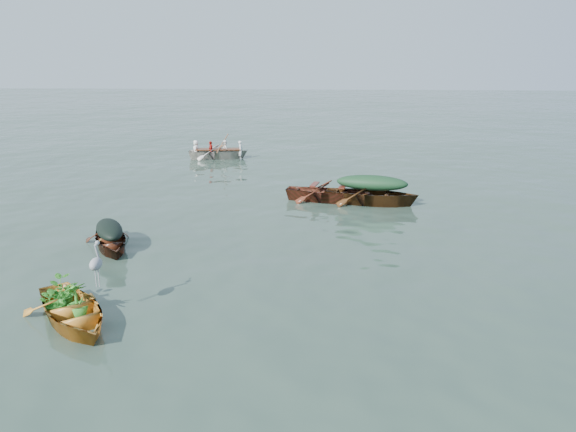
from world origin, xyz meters
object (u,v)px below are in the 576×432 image
yellow_dinghy (73,323)px  heron (97,272)px  open_wooden_boat (328,201)px  rowed_boat (219,159)px  green_tarp_boat (371,204)px  dark_covered_boat (111,248)px

yellow_dinghy → heron: bearing=5.2°
open_wooden_boat → rowed_boat: size_ratio=1.04×
green_tarp_boat → rowed_boat: green_tarp_boat is taller
green_tarp_boat → rowed_boat: (-6.88, 8.24, 0.00)m
rowed_boat → dark_covered_boat: bearing=171.1°
green_tarp_boat → open_wooden_boat: 1.49m
dark_covered_boat → heron: size_ratio=3.46×
yellow_dinghy → rowed_boat: size_ratio=0.83×
rowed_boat → open_wooden_boat: bearing=-153.1°
yellow_dinghy → rowed_boat: 17.58m
green_tarp_boat → yellow_dinghy: bearing=156.5°
heron → green_tarp_boat: bearing=15.7°
open_wooden_boat → heron: (-4.51, -9.21, 0.92)m
dark_covered_boat → green_tarp_boat: 8.83m
dark_covered_boat → open_wooden_boat: open_wooden_boat is taller
green_tarp_boat → heron: 10.78m
dark_covered_boat → heron: (1.28, -3.89, 0.92)m
open_wooden_boat → rowed_boat: (-5.41, 7.96, 0.00)m
yellow_dinghy → green_tarp_boat: size_ratio=0.76×
dark_covered_boat → yellow_dinghy: bearing=-105.8°
green_tarp_boat → heron: size_ratio=4.81×
yellow_dinghy → heron: heron is taller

